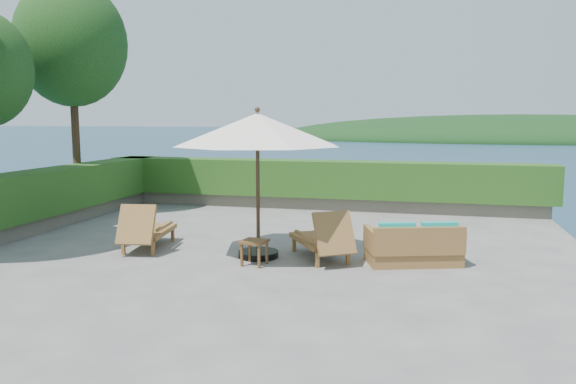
% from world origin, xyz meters
% --- Properties ---
extents(ground, '(12.00, 12.00, 0.00)m').
position_xyz_m(ground, '(0.00, 0.00, 0.00)').
color(ground, gray).
rests_on(ground, ground).
extents(foundation, '(12.00, 12.00, 3.00)m').
position_xyz_m(foundation, '(0.00, 0.00, -1.55)').
color(foundation, '#574F45').
rests_on(foundation, ocean).
extents(offshore_island, '(126.00, 57.60, 12.60)m').
position_xyz_m(offshore_island, '(25.00, 140.00, -3.00)').
color(offshore_island, black).
rests_on(offshore_island, ocean).
extents(planter_wall_far, '(12.00, 0.60, 0.36)m').
position_xyz_m(planter_wall_far, '(0.00, 5.60, 0.18)').
color(planter_wall_far, gray).
rests_on(planter_wall_far, ground).
extents(planter_wall_left, '(0.60, 12.00, 0.36)m').
position_xyz_m(planter_wall_left, '(-5.60, 0.00, 0.18)').
color(planter_wall_left, gray).
rests_on(planter_wall_left, ground).
extents(hedge_far, '(12.40, 0.90, 1.00)m').
position_xyz_m(hedge_far, '(0.00, 5.60, 0.85)').
color(hedge_far, '#214E16').
rests_on(hedge_far, planter_wall_far).
extents(hedge_left, '(0.90, 12.40, 1.00)m').
position_xyz_m(hedge_left, '(-5.60, 0.00, 0.85)').
color(hedge_left, '#214E16').
rests_on(hedge_left, planter_wall_left).
extents(tree_far, '(2.80, 2.80, 6.03)m').
position_xyz_m(tree_far, '(-6.00, 3.20, 4.40)').
color(tree_far, '#48311C').
rests_on(tree_far, ground).
extents(patio_umbrella, '(3.46, 3.46, 2.73)m').
position_xyz_m(patio_umbrella, '(-0.04, -0.10, 2.30)').
color(patio_umbrella, black).
rests_on(patio_umbrella, ground).
extents(lounge_left, '(0.90, 1.72, 0.95)m').
position_xyz_m(lounge_left, '(-2.32, -0.04, 0.40)').
color(lounge_left, olive).
rests_on(lounge_left, ground).
extents(lounge_right, '(1.44, 1.75, 0.95)m').
position_xyz_m(lounge_right, '(1.15, -0.02, 0.40)').
color(lounge_right, olive).
rests_on(lounge_right, ground).
extents(side_table, '(0.47, 0.47, 0.44)m').
position_xyz_m(side_table, '(0.06, -0.66, 0.36)').
color(side_table, brown).
rests_on(side_table, ground).
extents(wicker_loveseat, '(1.77, 1.27, 0.78)m').
position_xyz_m(wicker_loveseat, '(2.74, 0.07, 0.30)').
color(wicker_loveseat, olive).
rests_on(wicker_loveseat, ground).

